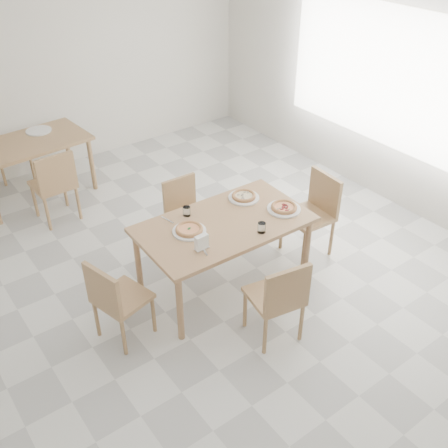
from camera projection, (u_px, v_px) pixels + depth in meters
room at (395, 80)px, 6.00m from camera, size 7.28×7.00×7.00m
main_table at (224, 229)px, 4.96m from camera, size 1.64×0.96×0.75m
chair_south at (279, 296)px, 4.44m from camera, size 0.50×0.50×0.86m
chair_north at (185, 209)px, 5.65m from camera, size 0.40×0.40×0.80m
chair_west at (115, 297)px, 4.45m from camera, size 0.50×0.50×0.84m
chair_east at (315, 209)px, 5.54m from camera, size 0.48×0.48×0.90m
plate_margherita at (189, 231)px, 4.78m from camera, size 0.31×0.31×0.02m
plate_mushroom at (244, 198)px, 5.27m from camera, size 0.31×0.31×0.02m
plate_pepperoni at (284, 209)px, 5.10m from camera, size 0.33×0.33×0.02m
pizza_margherita at (189, 229)px, 4.77m from camera, size 0.26×0.26×0.03m
pizza_mushroom at (244, 196)px, 5.26m from camera, size 0.27×0.27×0.03m
pizza_pepperoni at (284, 207)px, 5.09m from camera, size 0.29×0.29×0.03m
tumbler_a at (187, 211)px, 4.99m from camera, size 0.07×0.07×0.10m
tumbler_b at (262, 228)px, 4.76m from camera, size 0.07×0.07×0.10m
napkin_holder at (202, 243)px, 4.53m from camera, size 0.13×0.07×0.15m
fork_a at (204, 249)px, 4.57m from camera, size 0.07×0.19×0.01m
fork_b at (167, 220)px, 4.95m from camera, size 0.05×0.17×0.01m
second_table at (28, 149)px, 6.43m from camera, size 1.48×0.92×0.75m
chair_back_s at (55, 182)px, 6.01m from camera, size 0.46×0.46×0.90m
chair_back_n at (9, 140)px, 6.99m from camera, size 0.51×0.51×0.88m
plate_empty at (39, 131)px, 6.63m from camera, size 0.32×0.32×0.02m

